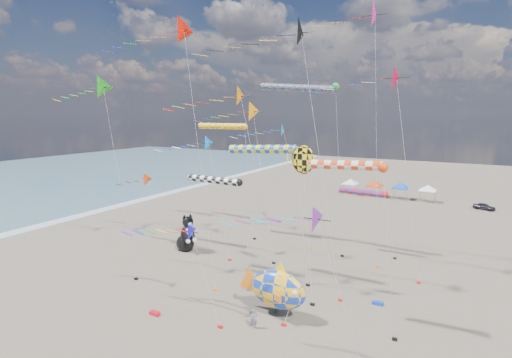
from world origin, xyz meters
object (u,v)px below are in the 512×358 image
(cat_inflatable, at_px, (187,232))
(child_blue, at_px, (248,286))
(person_adult, at_px, (254,319))
(parked_car, at_px, (484,207))
(fish_inflatable, at_px, (277,289))
(child_green, at_px, (276,308))

(cat_inflatable, relative_size, child_blue, 4.76)
(person_adult, height_order, child_blue, person_adult)
(person_adult, bearing_deg, parked_car, 42.32)
(fish_inflatable, height_order, person_adult, fish_inflatable)
(cat_inflatable, bearing_deg, child_green, -3.72)
(fish_inflatable, bearing_deg, parked_car, 73.39)
(person_adult, distance_m, child_blue, 6.84)
(person_adult, relative_size, child_blue, 1.57)
(fish_inflatable, distance_m, child_green, 2.02)
(child_blue, bearing_deg, person_adult, -93.95)
(fish_inflatable, relative_size, person_adult, 4.11)
(cat_inflatable, relative_size, fish_inflatable, 0.74)
(cat_inflatable, xyz_separation_m, child_blue, (12.27, -6.03, -1.91))
(child_green, bearing_deg, fish_inflatable, -38.38)
(cat_inflatable, xyz_separation_m, person_adult, (16.11, -11.69, -1.62))
(fish_inflatable, distance_m, parked_car, 53.66)
(fish_inflatable, xyz_separation_m, person_adult, (-0.83, -2.49, -1.69))
(cat_inflatable, bearing_deg, child_blue, -1.98)
(fish_inflatable, bearing_deg, person_adult, -108.45)
(person_adult, bearing_deg, child_blue, 93.16)
(child_blue, bearing_deg, cat_inflatable, 115.72)
(child_blue, bearing_deg, parked_car, 29.38)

